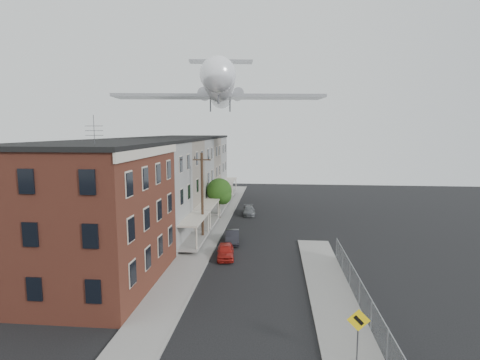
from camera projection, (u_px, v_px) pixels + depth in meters
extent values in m
plane|color=black|center=(243.00, 346.00, 19.53)|extent=(120.00, 120.00, 0.00)
cube|color=gray|center=(214.00, 226.00, 43.72)|extent=(3.00, 62.00, 0.12)
cube|color=gray|center=(332.00, 298.00, 24.94)|extent=(3.00, 26.00, 0.12)
cube|color=gray|center=(226.00, 226.00, 43.58)|extent=(0.15, 62.00, 0.14)
cube|color=gray|center=(310.00, 297.00, 25.07)|extent=(0.15, 26.00, 0.14)
cube|color=#351611|center=(85.00, 217.00, 26.89)|extent=(10.00, 12.00, 10.00)
cube|color=black|center=(81.00, 145.00, 26.21)|extent=(10.30, 12.30, 0.30)
cube|color=beige|center=(152.00, 152.00, 25.80)|extent=(0.16, 12.20, 0.60)
cylinder|color=#515156|center=(94.00, 131.00, 23.92)|extent=(0.04, 0.04, 2.00)
cube|color=slate|center=(134.00, 194.00, 36.27)|extent=(10.00, 7.00, 10.00)
cube|color=black|center=(132.00, 141.00, 35.59)|extent=(10.25, 7.00, 0.30)
cube|color=gray|center=(195.00, 241.00, 36.31)|extent=(1.80, 6.40, 0.25)
cube|color=beige|center=(194.00, 218.00, 36.02)|extent=(1.90, 6.50, 0.15)
cube|color=slate|center=(157.00, 184.00, 43.17)|extent=(10.00, 7.00, 10.00)
cube|color=black|center=(156.00, 139.00, 42.50)|extent=(10.25, 7.00, 0.30)
cube|color=gray|center=(208.00, 223.00, 43.22)|extent=(1.80, 6.40, 0.25)
cube|color=beige|center=(207.00, 204.00, 42.93)|extent=(1.90, 6.50, 0.15)
cube|color=slate|center=(173.00, 177.00, 50.08)|extent=(10.00, 7.00, 10.00)
cube|color=black|center=(172.00, 138.00, 49.40)|extent=(10.25, 7.00, 0.30)
cube|color=gray|center=(217.00, 210.00, 50.12)|extent=(1.80, 6.40, 0.25)
cube|color=beige|center=(217.00, 194.00, 49.83)|extent=(1.90, 6.50, 0.15)
cube|color=slate|center=(186.00, 171.00, 56.99)|extent=(10.00, 7.00, 10.00)
cube|color=black|center=(185.00, 137.00, 56.31)|extent=(10.25, 7.00, 0.30)
cube|color=gray|center=(224.00, 200.00, 57.03)|extent=(1.80, 6.40, 0.25)
cube|color=beige|center=(224.00, 186.00, 56.74)|extent=(1.90, 6.50, 0.15)
cube|color=slate|center=(195.00, 167.00, 63.90)|extent=(10.00, 7.00, 10.00)
cube|color=black|center=(195.00, 136.00, 63.22)|extent=(10.25, 7.00, 0.30)
cube|color=gray|center=(230.00, 193.00, 63.94)|extent=(1.80, 6.40, 0.25)
cube|color=beige|center=(230.00, 180.00, 63.65)|extent=(1.90, 6.50, 0.15)
cylinder|color=gray|center=(387.00, 347.00, 17.77)|extent=(0.06, 0.06, 1.90)
cylinder|color=gray|center=(371.00, 316.00, 20.73)|extent=(0.06, 0.06, 1.90)
cylinder|color=gray|center=(359.00, 293.00, 23.69)|extent=(0.06, 0.06, 1.90)
cylinder|color=gray|center=(350.00, 275.00, 26.66)|extent=(0.06, 0.06, 1.90)
cylinder|color=gray|center=(343.00, 260.00, 29.62)|extent=(0.06, 0.06, 1.90)
cylinder|color=gray|center=(336.00, 249.00, 32.58)|extent=(0.06, 0.06, 1.90)
cube|color=gray|center=(360.00, 279.00, 23.58)|extent=(0.04, 18.00, 0.04)
cube|color=gray|center=(359.00, 293.00, 23.69)|extent=(0.02, 18.00, 1.80)
cylinder|color=#515156|center=(358.00, 339.00, 17.86)|extent=(0.07, 0.07, 2.60)
cube|color=yellow|center=(359.00, 320.00, 17.69)|extent=(1.10, 0.03, 1.10)
cube|color=black|center=(359.00, 320.00, 17.67)|extent=(0.52, 0.02, 0.52)
cylinder|color=black|center=(202.00, 198.00, 37.22)|extent=(0.26, 0.26, 9.00)
cube|color=black|center=(202.00, 160.00, 36.72)|extent=(1.80, 0.12, 0.12)
cylinder|color=black|center=(195.00, 158.00, 36.76)|extent=(0.08, 0.08, 0.25)
cylinder|color=black|center=(209.00, 158.00, 36.63)|extent=(0.08, 0.08, 0.25)
cylinder|color=black|center=(219.00, 209.00, 47.51)|extent=(0.24, 0.24, 2.40)
sphere|color=#1B3D10|center=(219.00, 191.00, 47.19)|extent=(3.20, 3.20, 3.20)
sphere|color=#1B3D10|center=(223.00, 196.00, 46.92)|extent=(2.24, 2.24, 2.24)
imported|color=#A61B15|center=(225.00, 251.00, 32.87)|extent=(1.89, 3.78, 1.24)
imported|color=black|center=(232.00, 237.00, 37.30)|extent=(1.72, 3.91, 1.25)
imported|color=slate|center=(249.00, 211.00, 49.77)|extent=(1.95, 4.01, 1.12)
cylinder|color=white|center=(220.00, 89.00, 46.32)|extent=(6.53, 25.08, 3.31)
sphere|color=white|center=(218.00, 74.00, 34.01)|extent=(3.31, 3.31, 3.31)
cone|color=white|center=(221.00, 98.00, 58.63)|extent=(3.69, 3.51, 3.31)
cube|color=#939399|center=(220.00, 97.00, 44.92)|extent=(25.21, 7.55, 0.36)
cylinder|color=#939399|center=(204.00, 94.00, 54.92)|extent=(2.18, 4.32, 1.66)
cylinder|color=#939399|center=(238.00, 94.00, 55.11)|extent=(2.18, 4.32, 1.66)
cube|color=white|center=(221.00, 78.00, 57.74)|extent=(0.77, 3.94, 5.80)
cube|color=#939399|center=(221.00, 62.00, 58.41)|extent=(10.11, 3.95, 0.26)
cylinder|color=#515156|center=(218.00, 97.00, 36.30)|extent=(0.17, 0.17, 1.24)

